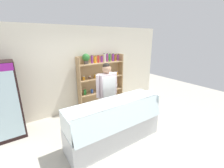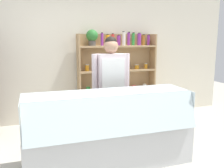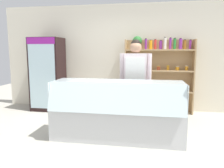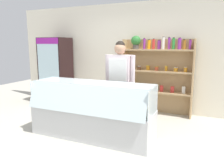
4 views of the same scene
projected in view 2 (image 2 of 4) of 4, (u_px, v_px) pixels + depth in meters
ground_plane at (108, 161)px, 3.54m from camera, size 12.00×12.00×0.00m
back_wall at (79, 56)px, 5.17m from camera, size 6.80×0.10×2.70m
shelving_unit at (115, 69)px, 5.25m from camera, size 1.66×0.29×1.88m
deli_display_case at (109, 142)px, 3.41m from camera, size 2.23×0.74×1.01m
shop_clerk at (111, 80)px, 4.02m from camera, size 0.63×0.25×1.74m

